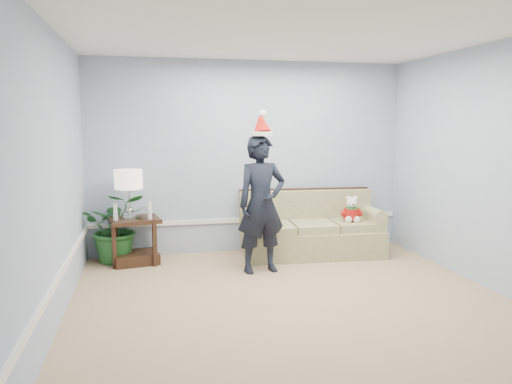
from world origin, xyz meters
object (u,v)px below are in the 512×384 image
object	(u,v)px
teddy_bear	(352,212)
man	(261,204)
houseplant	(117,227)
side_table	(135,246)
table_lamp	(128,181)
sofa	(311,232)

from	to	relation	value
teddy_bear	man	bearing A→B (deg)	-148.51
houseplant	man	distance (m)	2.00
side_table	table_lamp	world-z (taller)	table_lamp
side_table	man	world-z (taller)	man
table_lamp	sofa	bearing A→B (deg)	-0.47
table_lamp	man	xyz separation A→B (m)	(1.59, -0.68, -0.24)
side_table	man	distance (m)	1.80
side_table	houseplant	size ratio (longest dim) A/B	0.76
table_lamp	man	size ratio (longest dim) A/B	0.38
side_table	teddy_bear	distance (m)	2.98
side_table	teddy_bear	world-z (taller)	teddy_bear
sofa	side_table	distance (m)	2.41
sofa	table_lamp	world-z (taller)	table_lamp
houseplant	teddy_bear	world-z (taller)	houseplant
table_lamp	houseplant	size ratio (longest dim) A/B	0.68
sofa	houseplant	distance (m)	2.64
man	teddy_bear	world-z (taller)	man
side_table	teddy_bear	xyz separation A→B (m)	(2.95, -0.19, 0.37)
houseplant	man	xyz separation A→B (m)	(1.77, -0.85, 0.38)
side_table	table_lamp	bearing A→B (deg)	-150.82
sofa	houseplant	world-z (taller)	houseplant
sofa	houseplant	xyz separation A→B (m)	(-2.63, 0.18, 0.15)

